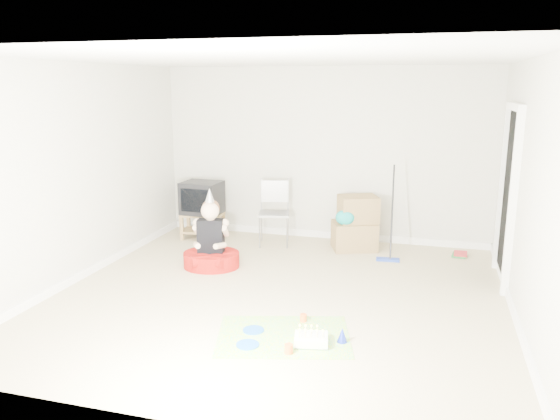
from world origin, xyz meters
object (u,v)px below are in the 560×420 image
(cardboard_boxes, at_px, (355,224))
(birthday_cake, at_px, (311,340))
(folding_chair, at_px, (274,214))
(tv_stand, at_px, (203,223))
(seated_woman, at_px, (211,250))
(crt_tv, at_px, (202,198))

(cardboard_boxes, xyz_separation_m, birthday_cake, (0.04, -3.10, -0.33))
(birthday_cake, bearing_deg, folding_chair, 112.34)
(birthday_cake, bearing_deg, tv_stand, 128.26)
(cardboard_boxes, height_order, seated_woman, seated_woman)
(folding_chair, bearing_deg, tv_stand, 178.10)
(folding_chair, xyz_separation_m, birthday_cake, (1.23, -3.00, -0.43))
(cardboard_boxes, distance_m, seated_woman, 2.15)
(crt_tv, distance_m, folding_chair, 1.17)
(crt_tv, xyz_separation_m, cardboard_boxes, (2.35, 0.06, -0.27))
(folding_chair, bearing_deg, cardboard_boxes, 4.80)
(tv_stand, distance_m, crt_tv, 0.40)
(crt_tv, distance_m, birthday_cake, 3.91)
(cardboard_boxes, bearing_deg, crt_tv, -178.50)
(folding_chair, height_order, seated_woman, seated_woman)
(cardboard_boxes, distance_m, birthday_cake, 3.11)
(tv_stand, height_order, birthday_cake, tv_stand)
(crt_tv, height_order, folding_chair, folding_chair)
(cardboard_boxes, height_order, birthday_cake, cardboard_boxes)
(tv_stand, height_order, cardboard_boxes, cardboard_boxes)
(seated_woman, height_order, birthday_cake, seated_woman)
(crt_tv, height_order, birthday_cake, crt_tv)
(crt_tv, bearing_deg, seated_woman, -59.09)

